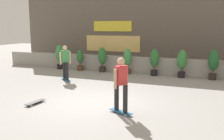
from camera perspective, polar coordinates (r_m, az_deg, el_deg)
ground_plane at (r=8.79m, az=-3.63°, el=-7.34°), size 48.00×48.00×0.00m
planter_wall at (r=14.22m, az=6.69°, el=1.07°), size 18.00×0.40×0.90m
building_backdrop at (r=17.97m, az=10.24°, el=11.73°), size 20.00×2.08×6.50m
potted_plant_0 at (r=15.83m, az=-11.69°, el=3.31°), size 0.50×0.50×1.48m
potted_plant_1 at (r=15.13m, az=-7.20°, el=2.37°), size 0.38×0.38×1.22m
potted_plant_2 at (r=14.48m, az=-2.21°, el=2.75°), size 0.47×0.47×1.42m
potted_plant_3 at (r=13.94m, az=3.49°, el=2.36°), size 0.46×0.46×1.39m
potted_plant_4 at (r=13.55m, az=9.51°, el=2.14°), size 0.48×0.48×1.42m
potted_plant_5 at (r=13.34m, az=15.43°, el=1.80°), size 0.48×0.48×1.42m
potted_plant_6 at (r=13.26m, az=21.84°, el=1.60°), size 0.51×0.51×1.48m
skater_foreground at (r=12.34m, az=-10.45°, el=1.95°), size 0.76×0.64×1.70m
skater_far_left at (r=7.47m, az=2.02°, el=-2.95°), size 0.81×0.52×1.70m
skateboard_near_camera at (r=9.00m, az=-16.86°, el=-6.93°), size 0.27×0.81×0.08m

